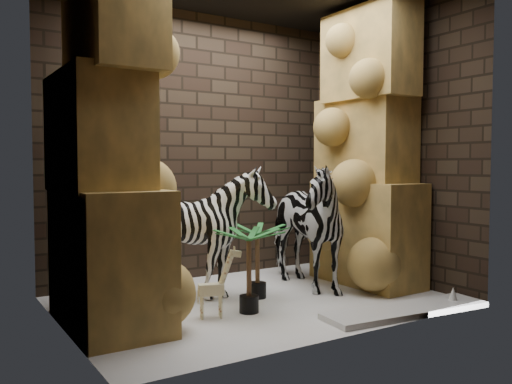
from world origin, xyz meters
TOP-DOWN VIEW (x-y plane):
  - floor at (0.00, 0.00)m, footprint 3.50×3.50m
  - wall_back at (0.00, 1.25)m, footprint 3.50×0.00m
  - wall_front at (0.00, -1.25)m, footprint 3.50×0.00m
  - wall_left at (-1.75, 0.00)m, footprint 0.00×3.00m
  - wall_right at (1.75, 0.00)m, footprint 0.00×3.00m
  - rock_pillar_left at (-1.40, 0.00)m, footprint 0.68×1.30m
  - rock_pillar_right at (1.42, 0.00)m, footprint 0.58×1.25m
  - zebra_right at (0.67, 0.22)m, footprint 0.83×1.36m
  - zebra_left at (-0.38, 0.37)m, footprint 1.07×1.31m
  - giraffe_toy at (-0.62, -0.27)m, footprint 0.33×0.20m
  - palm_front at (0.07, 0.09)m, footprint 0.36×0.36m
  - palm_back at (-0.26, -0.30)m, footprint 0.36×0.36m
  - surfboard at (0.89, -1.05)m, footprint 1.62×0.54m

SIDE VIEW (x-z plane):
  - floor at x=0.00m, z-range 0.00..0.00m
  - surfboard at x=0.89m, z-range 0.00..0.05m
  - giraffe_toy at x=-0.62m, z-range 0.00..0.62m
  - palm_front at x=0.07m, z-range 0.00..0.72m
  - palm_back at x=-0.26m, z-range 0.00..0.74m
  - zebra_left at x=-0.38m, z-range 0.00..1.16m
  - zebra_right at x=0.67m, z-range 0.00..1.53m
  - wall_back at x=0.00m, z-range -0.25..3.25m
  - wall_front at x=0.00m, z-range -0.25..3.25m
  - wall_left at x=-1.75m, z-range 0.00..3.00m
  - wall_right at x=1.75m, z-range 0.00..3.00m
  - rock_pillar_left at x=-1.40m, z-range 0.00..3.00m
  - rock_pillar_right at x=1.42m, z-range 0.00..3.00m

